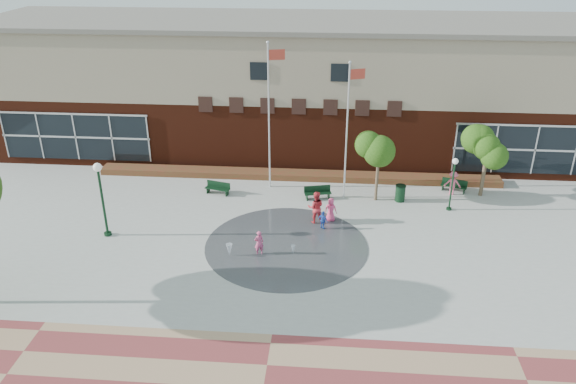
# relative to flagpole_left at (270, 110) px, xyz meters

# --- Properties ---
(ground) EXTENTS (120.00, 120.00, 0.00)m
(ground) POSITION_rel_flagpole_left_xyz_m (1.59, -10.14, -5.05)
(ground) COLOR #666056
(ground) RESTS_ON ground
(plaza_concrete) EXTENTS (46.00, 18.00, 0.01)m
(plaza_concrete) POSITION_rel_flagpole_left_xyz_m (1.59, -6.14, -5.05)
(plaza_concrete) COLOR #A8A8A0
(plaza_concrete) RESTS_ON ground
(splash_pad) EXTENTS (8.40, 8.40, 0.01)m
(splash_pad) POSITION_rel_flagpole_left_xyz_m (1.59, -7.14, -5.05)
(splash_pad) COLOR #383A3D
(splash_pad) RESTS_ON ground
(library_building) EXTENTS (44.40, 10.40, 9.20)m
(library_building) POSITION_rel_flagpole_left_xyz_m (1.59, 7.34, -0.41)
(library_building) COLOR #4B190C
(library_building) RESTS_ON ground
(flower_bed) EXTENTS (26.00, 1.20, 0.40)m
(flower_bed) POSITION_rel_flagpole_left_xyz_m (1.59, 1.46, -5.05)
(flower_bed) COLOR maroon
(flower_bed) RESTS_ON ground
(flagpole_left) EXTENTS (1.04, 0.34, 9.08)m
(flagpole_left) POSITION_rel_flagpole_left_xyz_m (0.00, 0.00, 0.00)
(flagpole_left) COLOR silver
(flagpole_left) RESTS_ON ground
(flagpole_right) EXTENTS (0.96, 0.45, 8.29)m
(flagpole_right) POSITION_rel_flagpole_left_xyz_m (4.64, -1.18, -0.42)
(flagpole_right) COLOR silver
(flagpole_right) RESTS_ON ground
(lamp_left) EXTENTS (0.44, 0.44, 4.17)m
(lamp_left) POSITION_rel_flagpole_left_xyz_m (-7.99, -6.84, -2.47)
(lamp_left) COLOR black
(lamp_left) RESTS_ON ground
(lamp_right) EXTENTS (0.34, 0.34, 3.23)m
(lamp_right) POSITION_rel_flagpole_left_xyz_m (10.67, -2.35, -3.05)
(lamp_right) COLOR black
(lamp_right) RESTS_ON ground
(bench_left) EXTENTS (1.60, 0.82, 0.78)m
(bench_left) POSITION_rel_flagpole_left_xyz_m (-3.13, -1.34, -4.80)
(bench_left) COLOR black
(bench_left) RESTS_ON ground
(bench_mid) EXTENTS (1.67, 0.80, 0.81)m
(bench_mid) POSITION_rel_flagpole_left_xyz_m (3.01, -1.52, -4.79)
(bench_mid) COLOR black
(bench_mid) RESTS_ON ground
(bench_right) EXTENTS (1.60, 0.97, 0.78)m
(bench_right) POSITION_rel_flagpole_left_xyz_m (11.39, 0.20, -4.80)
(bench_right) COLOR black
(bench_right) RESTS_ON ground
(trash_can) EXTENTS (0.63, 0.63, 1.03)m
(trash_can) POSITION_rel_flagpole_left_xyz_m (7.93, -1.42, -4.53)
(trash_can) COLOR black
(trash_can) RESTS_ON ground
(tree_mid) EXTENTS (2.53, 2.53, 4.26)m
(tree_mid) POSITION_rel_flagpole_left_xyz_m (6.49, -1.38, -1.95)
(tree_mid) COLOR #4D3B2B
(tree_mid) RESTS_ON ground
(tree_small_right) EXTENTS (2.51, 2.51, 4.29)m
(tree_small_right) POSITION_rel_flagpole_left_xyz_m (12.93, -0.25, -1.92)
(tree_small_right) COLOR #4D3B2B
(tree_small_right) RESTS_ON ground
(water_jet_a) EXTENTS (0.33, 0.33, 0.65)m
(water_jet_a) POSITION_rel_flagpole_left_xyz_m (-1.16, -8.38, -5.05)
(water_jet_a) COLOR white
(water_jet_a) RESTS_ON ground
(water_jet_b) EXTENTS (0.23, 0.23, 0.51)m
(water_jet_b) POSITION_rel_flagpole_left_xyz_m (2.00, -7.98, -5.05)
(water_jet_b) COLOR white
(water_jet_b) RESTS_ON ground
(child_splash) EXTENTS (0.57, 0.49, 1.32)m
(child_splash) POSITION_rel_flagpole_left_xyz_m (0.30, -8.07, -4.40)
(child_splash) COLOR #D14B7B
(child_splash) RESTS_ON ground
(adult_red) EXTENTS (0.96, 0.77, 1.88)m
(adult_red) POSITION_rel_flagpole_left_xyz_m (2.99, -4.50, -4.12)
(adult_red) COLOR red
(adult_red) RESTS_ON ground
(adult_pink) EXTENTS (0.74, 0.56, 1.38)m
(adult_pink) POSITION_rel_flagpole_left_xyz_m (3.82, -4.24, -4.36)
(adult_pink) COLOR #EF4378
(adult_pink) RESTS_ON ground
(child_blue) EXTENTS (0.66, 0.60, 1.09)m
(child_blue) POSITION_rel_flagpole_left_xyz_m (3.42, -5.24, -4.51)
(child_blue) COLOR blue
(child_blue) RESTS_ON ground
(person_bench) EXTENTS (1.08, 0.75, 1.52)m
(person_bench) POSITION_rel_flagpole_left_xyz_m (11.18, -0.23, -4.29)
(person_bench) COLOR #F05A7E
(person_bench) RESTS_ON ground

